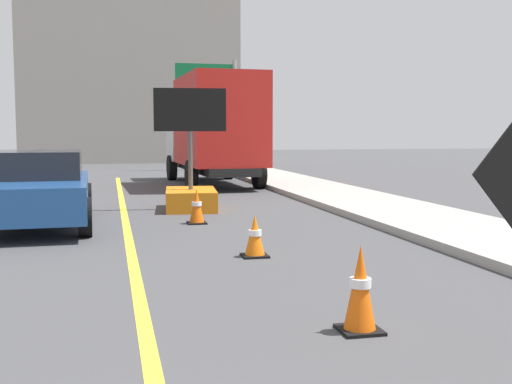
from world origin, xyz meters
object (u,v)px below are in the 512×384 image
Objects in this scene: box_truck at (214,128)px; traffic_cone_mid_lane at (255,236)px; traffic_cone_near_sign at (360,289)px; arrow_board_trailer at (191,188)px; highway_guide_sign at (218,95)px; traffic_cone_far_lane at (197,207)px; pickup_car at (35,188)px.

box_truck is 12.28m from traffic_cone_mid_lane.
box_truck is 15.67m from traffic_cone_near_sign.
arrow_board_trailer is at bearing -103.73° from box_truck.
highway_guide_sign reaches higher than arrow_board_trailer.
box_truck reaches higher than traffic_cone_mid_lane.
traffic_cone_mid_lane is 3.38m from traffic_cone_far_lane.
traffic_cone_mid_lane is at bearing -49.27° from pickup_car.
traffic_cone_far_lane is (-0.50, 6.81, -0.05)m from traffic_cone_near_sign.
arrow_board_trailer is 4.59× the size of traffic_cone_mid_lane.
box_truck is at bearing 78.63° from traffic_cone_far_lane.
traffic_cone_near_sign is at bearing -64.65° from pickup_car.
traffic_cone_mid_lane is 0.88× the size of traffic_cone_far_lane.
box_truck is 11.32× the size of traffic_cone_mid_lane.
highway_guide_sign is (1.49, 8.02, 1.55)m from box_truck.
traffic_cone_near_sign is 6.83m from traffic_cone_far_lane.
pickup_car is 3.01m from traffic_cone_far_lane.
arrow_board_trailer is 5.62m from traffic_cone_mid_lane.
pickup_car is 8.06m from traffic_cone_near_sign.
highway_guide_sign reaches higher than traffic_cone_far_lane.
pickup_car is (-4.70, -8.26, -1.18)m from box_truck.
traffic_cone_mid_lane is at bearing -83.91° from traffic_cone_far_lane.
pickup_car is at bearing 115.35° from traffic_cone_near_sign.
traffic_cone_mid_lane is at bearing -98.16° from highway_guide_sign.
traffic_cone_near_sign is at bearing -87.89° from arrow_board_trailer.
box_truck reaches higher than traffic_cone_far_lane.
box_truck is 9.58m from pickup_car.
traffic_cone_far_lane is (-3.24, -16.75, -3.10)m from highway_guide_sign.
traffic_cone_far_lane is at bearing 96.09° from traffic_cone_mid_lane.
box_truck is at bearing 76.27° from arrow_board_trailer.
traffic_cone_far_lane is at bearing 94.24° from traffic_cone_near_sign.
box_truck is at bearing 85.40° from traffic_cone_near_sign.
traffic_cone_mid_lane is at bearing -88.09° from arrow_board_trailer.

